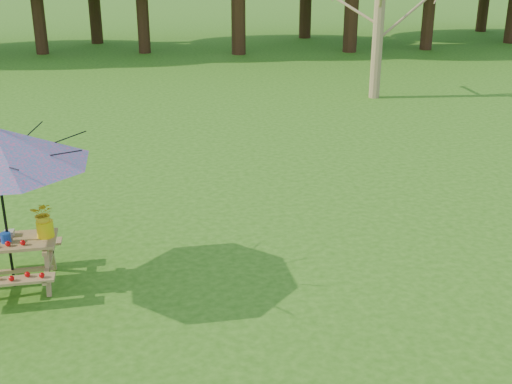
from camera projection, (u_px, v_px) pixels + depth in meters
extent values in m
plane|color=#2D6713|center=(32.00, 352.00, 7.18)|extent=(120.00, 120.00, 0.00)
cylinder|color=olive|center=(379.00, 24.00, 18.93)|extent=(0.32, 0.32, 4.39)
cube|color=#A27149|center=(9.00, 242.00, 8.37)|extent=(1.20, 0.62, 0.04)
cube|color=#A27149|center=(5.00, 281.00, 7.97)|extent=(1.20, 0.22, 0.04)
cube|color=#A27149|center=(17.00, 244.00, 8.98)|extent=(1.20, 0.22, 0.04)
cylinder|color=black|center=(3.00, 208.00, 8.21)|extent=(0.04, 0.04, 2.25)
cylinder|color=#1541AA|center=(6.00, 238.00, 8.30)|extent=(0.13, 0.13, 0.13)
cube|color=beige|center=(9.00, 233.00, 8.50)|extent=(0.13, 0.13, 0.07)
cylinder|color=yellow|center=(45.00, 229.00, 8.45)|extent=(0.22, 0.22, 0.22)
imported|color=yellow|center=(43.00, 214.00, 8.37)|extent=(0.33, 0.30, 0.33)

